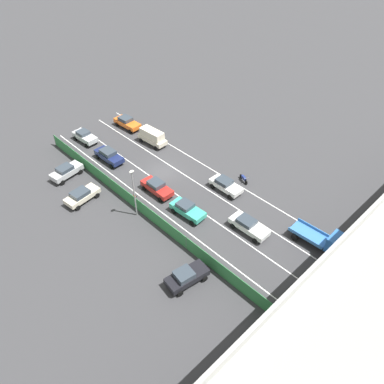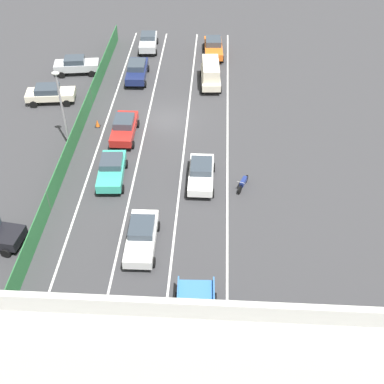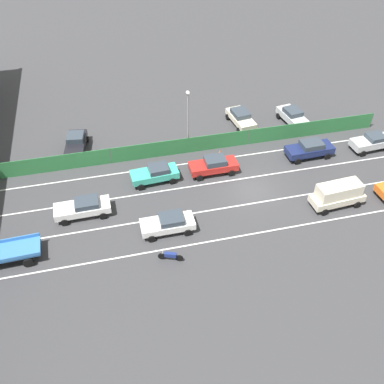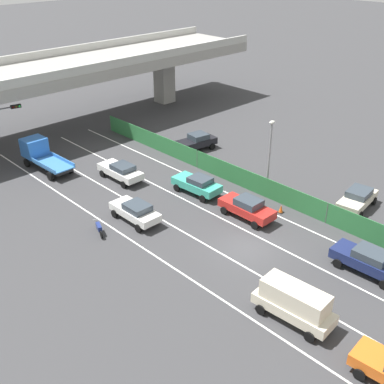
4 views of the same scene
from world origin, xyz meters
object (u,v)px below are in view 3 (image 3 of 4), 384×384
(car_sedan_white, at_px, (168,223))
(motorcycle, at_px, (170,256))
(parked_wagon_silver, at_px, (293,116))
(traffic_cone, at_px, (220,153))
(car_sedan_navy, at_px, (310,149))
(parked_sedan_dark, at_px, (76,143))
(parked_sedan_cream, at_px, (241,117))
(car_taxi_teal, at_px, (155,173))
(car_sedan_red, at_px, (214,165))
(car_van_cream, at_px, (338,194))
(car_sedan_silver, at_px, (372,142))
(street_lamp, at_px, (188,115))
(car_hatchback_white, at_px, (83,207))

(car_sedan_white, relative_size, motorcycle, 2.35)
(car_sedan_white, height_order, parked_wagon_silver, parked_wagon_silver)
(car_sedan_white, relative_size, traffic_cone, 6.72)
(car_sedan_navy, xyz_separation_m, parked_sedan_dark, (6.41, 22.42, -0.01))
(parked_wagon_silver, bearing_deg, parked_sedan_cream, 78.72)
(car_taxi_teal, distance_m, car_sedan_white, 6.57)
(parked_sedan_cream, bearing_deg, traffic_cone, 142.83)
(car_sedan_red, xyz_separation_m, parked_sedan_dark, (6.73, 12.49, 0.00))
(car_van_cream, xyz_separation_m, parked_wagon_silver, (13.25, -1.60, -0.34))
(car_taxi_teal, height_order, car_sedan_white, car_taxi_teal)
(car_sedan_white, xyz_separation_m, parked_sedan_dark, (13.25, 6.88, 0.05))
(car_sedan_silver, bearing_deg, car_van_cream, 132.56)
(traffic_cone, bearing_deg, parked_sedan_dark, 73.26)
(car_sedan_silver, relative_size, parked_sedan_cream, 0.96)
(car_sedan_navy, bearing_deg, car_sedan_red, 91.86)
(car_taxi_teal, xyz_separation_m, street_lamp, (4.28, -4.10, 3.11))
(parked_sedan_dark, bearing_deg, car_sedan_white, -152.55)
(parked_sedan_dark, bearing_deg, street_lamp, -102.24)
(car_van_cream, distance_m, car_sedan_navy, 7.18)
(car_sedan_white, bearing_deg, car_sedan_silver, -73.57)
(car_van_cream, relative_size, parked_sedan_cream, 1.06)
(car_sedan_silver, distance_m, parked_sedan_cream, 13.71)
(car_sedan_silver, height_order, motorcycle, car_sedan_silver)
(car_sedan_navy, bearing_deg, car_van_cream, 173.84)
(car_sedan_navy, bearing_deg, car_sedan_white, 113.75)
(parked_wagon_silver, bearing_deg, car_sedan_white, 128.36)
(car_sedan_silver, height_order, car_sedan_navy, car_sedan_navy)
(car_van_cream, distance_m, car_sedan_silver, 10.13)
(car_van_cream, bearing_deg, parked_sedan_dark, 57.99)
(car_van_cream, relative_size, car_sedan_white, 1.09)
(street_lamp, bearing_deg, car_taxi_teal, 136.21)
(car_sedan_white, height_order, traffic_cone, car_sedan_white)
(car_taxi_teal, relative_size, car_hatchback_white, 0.96)
(car_sedan_red, relative_size, street_lamp, 0.70)
(street_lamp, bearing_deg, parked_wagon_silver, -80.24)
(car_taxi_teal, height_order, street_lamp, street_lamp)
(car_sedan_white, xyz_separation_m, traffic_cone, (9.08, -6.98, -0.56))
(car_hatchback_white, xyz_separation_m, parked_sedan_cream, (10.58, -17.38, 0.01))
(car_van_cream, height_order, car_sedan_white, car_van_cream)
(car_sedan_red, distance_m, street_lamp, 5.52)
(car_taxi_teal, xyz_separation_m, parked_sedan_dark, (6.67, 6.93, 0.03))
(street_lamp, bearing_deg, car_sedan_red, -161.40)
(car_taxi_teal, distance_m, parked_wagon_silver, 17.53)
(car_sedan_white, height_order, car_sedan_silver, car_sedan_silver)
(motorcycle, relative_size, parked_sedan_cream, 0.41)
(traffic_cone, bearing_deg, street_lamp, 57.88)
(car_hatchback_white, distance_m, traffic_cone, 14.70)
(parked_sedan_cream, bearing_deg, motorcycle, 146.80)
(car_van_cream, distance_m, street_lamp, 15.64)
(car_sedan_red, height_order, traffic_cone, car_sedan_red)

